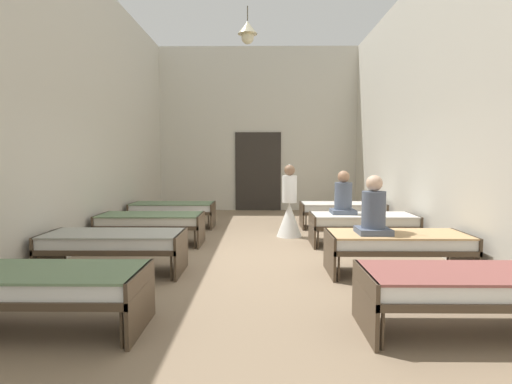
{
  "coord_description": "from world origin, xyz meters",
  "views": [
    {
      "loc": [
        0.07,
        -6.49,
        1.59
      ],
      "look_at": [
        0.0,
        0.11,
        1.05
      ],
      "focal_mm": 28.52,
      "sensor_mm": 36.0,
      "label": 1
    }
  ],
  "objects_px": {
    "bed_right_row_0": "(467,286)",
    "bed_left_row_2": "(151,221)",
    "bed_left_row_3": "(173,209)",
    "bed_right_row_3": "(342,209)",
    "bed_left_row_0": "(40,284)",
    "patient_seated_secondary": "(374,212)",
    "patient_seated_primary": "(343,198)",
    "bed_left_row_1": "(114,242)",
    "bed_right_row_1": "(397,243)",
    "nurse_near_aisle": "(289,211)",
    "bed_right_row_2": "(363,221)"
  },
  "relations": [
    {
      "from": "bed_right_row_1",
      "to": "patient_seated_primary",
      "type": "xyz_separation_m",
      "value": [
        -0.35,
        1.98,
        0.43
      ]
    },
    {
      "from": "bed_left_row_1",
      "to": "nurse_near_aisle",
      "type": "xyz_separation_m",
      "value": [
        2.62,
        2.73,
        0.09
      ]
    },
    {
      "from": "bed_right_row_1",
      "to": "bed_left_row_3",
      "type": "distance_m",
      "value": 5.46
    },
    {
      "from": "bed_left_row_1",
      "to": "patient_seated_primary",
      "type": "distance_m",
      "value": 4.1
    },
    {
      "from": "bed_left_row_0",
      "to": "bed_left_row_3",
      "type": "bearing_deg",
      "value": 90.0
    },
    {
      "from": "nurse_near_aisle",
      "to": "patient_seated_primary",
      "type": "height_order",
      "value": "nurse_near_aisle"
    },
    {
      "from": "bed_right_row_0",
      "to": "bed_right_row_1",
      "type": "xyz_separation_m",
      "value": [
        0.0,
        1.9,
        0.0
      ]
    },
    {
      "from": "bed_left_row_0",
      "to": "bed_left_row_2",
      "type": "bearing_deg",
      "value": 90.0
    },
    {
      "from": "bed_left_row_0",
      "to": "bed_left_row_3",
      "type": "distance_m",
      "value": 5.7
    },
    {
      "from": "bed_left_row_3",
      "to": "bed_right_row_3",
      "type": "distance_m",
      "value": 3.92
    },
    {
      "from": "bed_right_row_3",
      "to": "bed_right_row_1",
      "type": "bearing_deg",
      "value": -90.0
    },
    {
      "from": "bed_left_row_0",
      "to": "bed_left_row_1",
      "type": "bearing_deg",
      "value": 90.0
    },
    {
      "from": "bed_left_row_0",
      "to": "bed_left_row_3",
      "type": "height_order",
      "value": "same"
    },
    {
      "from": "bed_left_row_3",
      "to": "patient_seated_primary",
      "type": "distance_m",
      "value": 4.03
    },
    {
      "from": "bed_left_row_0",
      "to": "bed_left_row_1",
      "type": "distance_m",
      "value": 1.9
    },
    {
      "from": "bed_left_row_3",
      "to": "nurse_near_aisle",
      "type": "bearing_deg",
      "value": -22.27
    },
    {
      "from": "bed_left_row_3",
      "to": "patient_seated_secondary",
      "type": "distance_m",
      "value": 5.27
    },
    {
      "from": "bed_right_row_3",
      "to": "patient_seated_primary",
      "type": "bearing_deg",
      "value": -100.88
    },
    {
      "from": "bed_right_row_1",
      "to": "bed_left_row_0",
      "type": "bearing_deg",
      "value": -154.14
    },
    {
      "from": "bed_left_row_2",
      "to": "patient_seated_secondary",
      "type": "xyz_separation_m",
      "value": [
        3.57,
        -1.95,
        0.43
      ]
    },
    {
      "from": "nurse_near_aisle",
      "to": "patient_seated_primary",
      "type": "bearing_deg",
      "value": 31.95
    },
    {
      "from": "bed_right_row_1",
      "to": "bed_right_row_2",
      "type": "bearing_deg",
      "value": 90.0
    },
    {
      "from": "bed_left_row_0",
      "to": "bed_right_row_3",
      "type": "distance_m",
      "value": 6.92
    },
    {
      "from": "patient_seated_secondary",
      "to": "bed_left_row_2",
      "type": "bearing_deg",
      "value": 151.31
    },
    {
      "from": "bed_right_row_1",
      "to": "bed_left_row_2",
      "type": "xyz_separation_m",
      "value": [
        -3.92,
        1.9,
        0.0
      ]
    },
    {
      "from": "bed_right_row_2",
      "to": "patient_seated_secondary",
      "type": "xyz_separation_m",
      "value": [
        -0.35,
        -1.95,
        0.43
      ]
    },
    {
      "from": "nurse_near_aisle",
      "to": "patient_seated_primary",
      "type": "relative_size",
      "value": 1.86
    },
    {
      "from": "bed_right_row_0",
      "to": "bed_left_row_2",
      "type": "distance_m",
      "value": 5.46
    },
    {
      "from": "bed_left_row_1",
      "to": "bed_left_row_3",
      "type": "height_order",
      "value": "same"
    },
    {
      "from": "bed_right_row_3",
      "to": "bed_left_row_2",
      "type": "bearing_deg",
      "value": -154.14
    },
    {
      "from": "bed_left_row_0",
      "to": "bed_left_row_3",
      "type": "relative_size",
      "value": 1.0
    },
    {
      "from": "bed_left_row_1",
      "to": "bed_left_row_3",
      "type": "bearing_deg",
      "value": 90.0
    },
    {
      "from": "bed_right_row_2",
      "to": "bed_right_row_3",
      "type": "xyz_separation_m",
      "value": [
        0.0,
        1.9,
        0.0
      ]
    },
    {
      "from": "bed_right_row_0",
      "to": "patient_seated_secondary",
      "type": "bearing_deg",
      "value": 100.73
    },
    {
      "from": "bed_right_row_1",
      "to": "bed_left_row_3",
      "type": "xyz_separation_m",
      "value": [
        -3.92,
        3.8,
        0.0
      ]
    },
    {
      "from": "bed_right_row_1",
      "to": "bed_right_row_3",
      "type": "xyz_separation_m",
      "value": [
        0.0,
        3.8,
        0.0
      ]
    },
    {
      "from": "bed_right_row_0",
      "to": "patient_seated_primary",
      "type": "xyz_separation_m",
      "value": [
        -0.35,
        3.88,
        0.43
      ]
    },
    {
      "from": "bed_left_row_3",
      "to": "patient_seated_secondary",
      "type": "height_order",
      "value": "patient_seated_secondary"
    },
    {
      "from": "bed_right_row_0",
      "to": "patient_seated_primary",
      "type": "distance_m",
      "value": 3.92
    },
    {
      "from": "bed_right_row_0",
      "to": "patient_seated_primary",
      "type": "height_order",
      "value": "patient_seated_primary"
    },
    {
      "from": "bed_left_row_0",
      "to": "bed_right_row_2",
      "type": "relative_size",
      "value": 1.0
    },
    {
      "from": "patient_seated_secondary",
      "to": "bed_right_row_0",
      "type": "bearing_deg",
      "value": -79.27
    },
    {
      "from": "bed_left_row_0",
      "to": "bed_right_row_1",
      "type": "distance_m",
      "value": 4.36
    },
    {
      "from": "patient_seated_primary",
      "to": "bed_left_row_1",
      "type": "bearing_deg",
      "value": -150.99
    },
    {
      "from": "bed_right_row_2",
      "to": "patient_seated_primary",
      "type": "distance_m",
      "value": 0.56
    },
    {
      "from": "patient_seated_secondary",
      "to": "bed_right_row_3",
      "type": "bearing_deg",
      "value": 84.81
    },
    {
      "from": "bed_right_row_3",
      "to": "bed_left_row_3",
      "type": "bearing_deg",
      "value": 180.0
    },
    {
      "from": "bed_left_row_1",
      "to": "patient_seated_primary",
      "type": "xyz_separation_m",
      "value": [
        3.57,
        1.98,
        0.43
      ]
    },
    {
      "from": "bed_right_row_1",
      "to": "bed_left_row_3",
      "type": "height_order",
      "value": "same"
    },
    {
      "from": "bed_left_row_1",
      "to": "bed_right_row_3",
      "type": "xyz_separation_m",
      "value": [
        3.92,
        3.8,
        0.0
      ]
    }
  ]
}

